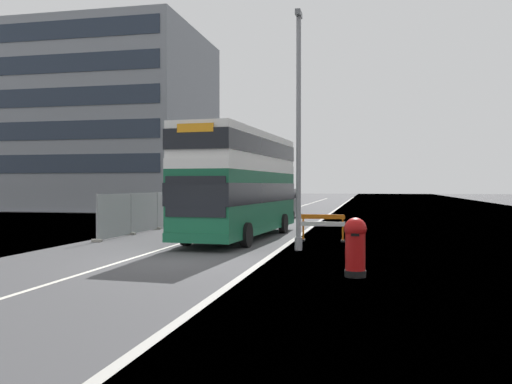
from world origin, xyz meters
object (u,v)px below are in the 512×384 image
roadworks_barrier (323,224)px  double_decker_bus (242,182)px  lamppost_foreground (299,137)px  red_pillar_postbox (355,244)px  car_receding_mid (256,201)px  car_oncoming_near (283,204)px

roadworks_barrier → double_decker_bus: bearing=171.1°
lamppost_foreground → red_pillar_postbox: bearing=-67.7°
lamppost_foreground → car_receding_mid: bearing=105.5°
red_pillar_postbox → roadworks_barrier: 9.15m
red_pillar_postbox → roadworks_barrier: (-1.65, 9.00, -0.11)m
double_decker_bus → car_oncoming_near: 15.48m
car_receding_mid → car_oncoming_near: bearing=-61.1°
double_decker_bus → roadworks_barrier: 4.30m
double_decker_bus → car_oncoming_near: (-0.49, 15.39, -1.57)m
car_oncoming_near → car_receding_mid: car_receding_mid is taller
double_decker_bus → car_oncoming_near: bearing=91.8°
roadworks_barrier → car_oncoming_near: 16.57m
car_oncoming_near → car_receding_mid: bearing=118.9°
double_decker_bus → car_receding_mid: 22.00m
lamppost_foreground → roadworks_barrier: size_ratio=4.70×
double_decker_bus → car_receding_mid: bearing=100.3°
lamppost_foreground → red_pillar_postbox: (2.28, -5.58, -3.42)m
roadworks_barrier → car_oncoming_near: (-4.33, 15.99, 0.26)m
double_decker_bus → car_receding_mid: (-3.92, 21.59, -1.53)m
double_decker_bus → car_receding_mid: double_decker_bus is taller
double_decker_bus → car_oncoming_near: size_ratio=2.75×
red_pillar_postbox → car_receding_mid: bearing=106.8°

